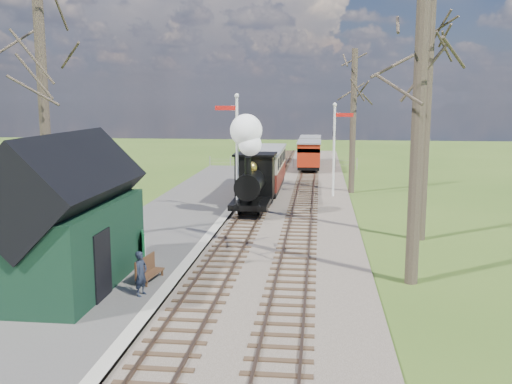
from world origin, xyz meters
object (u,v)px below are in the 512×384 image
semaphore_near (236,146)px  person (141,273)px  semaphore_far (335,143)px  station_shed (66,221)px  coach (264,168)px  locomotive (252,170)px  sign_board (143,248)px  red_carriage_a (309,155)px  red_carriage_b (310,149)px  bench (147,270)px

semaphore_near → person: (-0.98, -12.65, -2.75)m
semaphore_far → person: bearing=-108.2°
station_shed → semaphore_near: size_ratio=1.01×
coach → person: size_ratio=6.01×
locomotive → sign_board: 10.48m
station_shed → person: size_ratio=4.70×
red_carriage_a → coach: bearing=-102.5°
red_carriage_a → station_shed: bearing=-102.8°
semaphore_near → red_carriage_a: bearing=79.6°
coach → red_carriage_a: bearing=77.5°
semaphore_far → person: 19.79m
locomotive → person: size_ratio=3.76×
semaphore_far → coach: (-4.37, 0.64, -1.67)m
semaphore_near → red_carriage_a: 18.77m
coach → red_carriage_b: 17.38m
semaphore_near → coach: semaphore_near is taller
semaphore_near → semaphore_far: semaphore_near is taller
semaphore_near → bench: 11.76m
coach → bench: size_ratio=5.73×
coach → person: (-1.75, -19.30, -0.81)m
station_shed → person: (2.54, -0.65, -1.40)m
station_shed → locomotive: locomotive is taller
locomotive → coach: (0.01, 6.07, -0.62)m
semaphore_far → red_carriage_a: bearing=98.2°
coach → sign_board: 16.33m
sign_board → bench: (0.72, -1.86, -0.21)m
coach → semaphore_near: bearing=-96.6°
locomotive → coach: locomotive is taller
semaphore_near → sign_board: 10.05m
semaphore_near → locomotive: (0.76, 0.57, -1.32)m
red_carriage_a → sign_board: 28.27m
station_shed → red_carriage_a: size_ratio=1.34×
semaphore_far → sign_board: (-7.08, -15.44, -2.58)m
coach → red_carriage_b: coach is taller
coach → red_carriage_a: 11.97m
locomotive → red_carriage_b: bearing=83.6°
semaphore_near → red_carriage_b: bearing=82.0°
semaphore_near → red_carriage_b: semaphore_near is taller
red_carriage_b → coach: bearing=-98.6°
locomotive → bench: 12.15m
semaphore_near → locomotive: bearing=37.0°
coach → bench: 18.08m
sign_board → station_shed: bearing=-121.9°
red_carriage_a → person: red_carriage_a is taller
station_shed → red_carriage_b: size_ratio=1.34×
red_carriage_a → bench: 29.99m
semaphore_far → red_carriage_b: (-1.77, 17.83, -1.96)m
red_carriage_a → bench: red_carriage_a is taller
sign_board → person: (0.95, -3.22, 0.10)m
red_carriage_b → sign_board: red_carriage_b is taller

